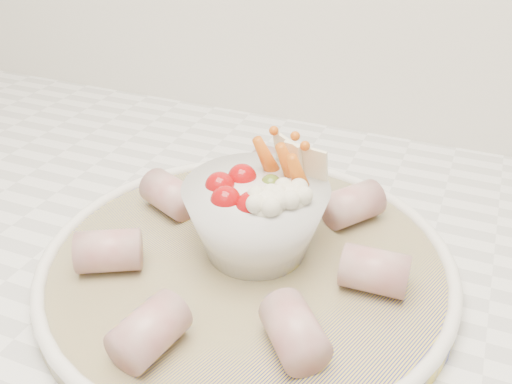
% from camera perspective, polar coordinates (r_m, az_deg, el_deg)
% --- Properties ---
extents(serving_platter, '(0.46, 0.46, 0.02)m').
position_cam_1_polar(serving_platter, '(0.51, -0.88, -7.11)').
color(serving_platter, navy).
rests_on(serving_platter, kitchen_counter).
extents(veggie_bowl, '(0.13, 0.13, 0.10)m').
position_cam_1_polar(veggie_bowl, '(0.50, 0.13, -2.29)').
color(veggie_bowl, silver).
rests_on(veggie_bowl, serving_platter).
extents(cured_meat_rolls, '(0.28, 0.30, 0.04)m').
position_cam_1_polar(cured_meat_rolls, '(0.50, -1.02, -5.04)').
color(cured_meat_rolls, '#A14A4C').
rests_on(cured_meat_rolls, serving_platter).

